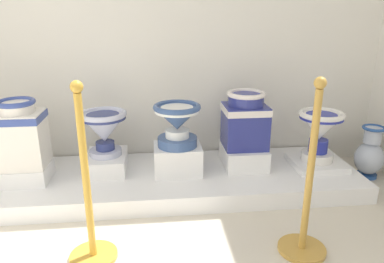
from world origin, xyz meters
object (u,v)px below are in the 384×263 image
antique_toilet_rightmost (20,133)px  decorative_vase_companion (370,155)px  antique_toilet_slender_white (104,127)px  plinth_block_rightmost (27,173)px  plinth_block_squat_floral (178,159)px  stanchion_post_near_left (89,212)px  antique_toilet_broad_patterned (320,129)px  antique_toilet_pale_glazed (245,119)px  antique_toilet_squat_floral (177,121)px  plinth_block_broad_patterned (316,163)px  stanchion_post_near_right (306,207)px  plinth_block_slender_white (107,162)px  plinth_block_pale_glazed (243,156)px

antique_toilet_rightmost → decorative_vase_companion: 2.71m
antique_toilet_slender_white → decorative_vase_companion: antique_toilet_slender_white is taller
plinth_block_rightmost → antique_toilet_slender_white: 0.64m
plinth_block_squat_floral → stanchion_post_near_left: 0.96m
antique_toilet_slender_white → antique_toilet_broad_patterned: size_ratio=0.90×
plinth_block_squat_floral → antique_toilet_pale_glazed: bearing=9.3°
antique_toilet_squat_floral → plinth_block_broad_patterned: 1.18m
plinth_block_rightmost → antique_toilet_squat_floral: (1.11, 0.02, 0.36)m
antique_toilet_rightmost → plinth_block_broad_patterned: antique_toilet_rightmost is taller
stanchion_post_near_right → antique_toilet_rightmost: bearing=154.3°
plinth_block_squat_floral → antique_toilet_squat_floral: antique_toilet_squat_floral is taller
antique_toilet_squat_floral → antique_toilet_pale_glazed: bearing=9.3°
plinth_block_slender_white → stanchion_post_near_right: size_ratio=0.39×
plinth_block_rightmost → plinth_block_squat_floral: size_ratio=0.92×
antique_toilet_broad_patterned → stanchion_post_near_left: 1.84m
plinth_block_pale_glazed → plinth_block_broad_patterned: (0.58, -0.09, -0.05)m
stanchion_post_near_right → plinth_block_squat_floral: bearing=126.9°
stanchion_post_near_left → decorative_vase_companion: bearing=21.4°
plinth_block_rightmost → plinth_block_pale_glazed: (1.64, 0.11, 0.02)m
plinth_block_rightmost → decorative_vase_companion: decorative_vase_companion is taller
plinth_block_squat_floral → decorative_vase_companion: 1.58m
plinth_block_squat_floral → plinth_block_broad_patterned: bearing=0.1°
plinth_block_rightmost → stanchion_post_near_right: 1.96m
plinth_block_rightmost → stanchion_post_near_right: size_ratio=0.33×
plinth_block_broad_patterned → decorative_vase_companion: (0.47, 0.03, 0.04)m
antique_toilet_pale_glazed → antique_toilet_rightmost: bearing=-176.2°
decorative_vase_companion → stanchion_post_near_left: size_ratio=0.44×
plinth_block_slender_white → stanchion_post_near_right: bearing=-39.0°
antique_toilet_squat_floral → decorative_vase_companion: bearing=1.0°
plinth_block_squat_floral → antique_toilet_broad_patterned: size_ratio=0.89×
antique_toilet_squat_floral → decorative_vase_companion: (1.58, 0.03, -0.35)m
plinth_block_pale_glazed → plinth_block_broad_patterned: size_ratio=1.01×
plinth_block_rightmost → plinth_block_squat_floral: bearing=1.1°
decorative_vase_companion → plinth_block_rightmost: bearing=-179.0°
plinth_block_broad_patterned → stanchion_post_near_right: (-0.46, -0.87, 0.13)m
antique_toilet_slender_white → plinth_block_squat_floral: (0.55, -0.11, -0.24)m
antique_toilet_rightmost → plinth_block_squat_floral: size_ratio=1.37×
antique_toilet_squat_floral → antique_toilet_pale_glazed: antique_toilet_pale_glazed is taller
plinth_block_slender_white → antique_toilet_pale_glazed: bearing=-1.0°
antique_toilet_slender_white → antique_toilet_rightmost: bearing=-167.2°
plinth_block_rightmost → antique_toilet_pale_glazed: bearing=3.8°
plinth_block_slender_white → decorative_vase_companion: size_ratio=0.90×
antique_toilet_pale_glazed → plinth_block_squat_floral: bearing=-170.7°
stanchion_post_near_right → plinth_block_pale_glazed: bearing=97.0°
antique_toilet_broad_patterned → stanchion_post_near_right: 1.00m
plinth_block_slender_white → plinth_block_squat_floral: size_ratio=1.11×
antique_toilet_rightmost → stanchion_post_near_left: (0.58, -0.78, -0.21)m
antique_toilet_rightmost → plinth_block_broad_patterned: (2.22, 0.02, -0.34)m
plinth_block_slender_white → plinth_block_squat_floral: (0.55, -0.11, 0.05)m
antique_toilet_slender_white → plinth_block_slender_white: bearing=-116.6°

